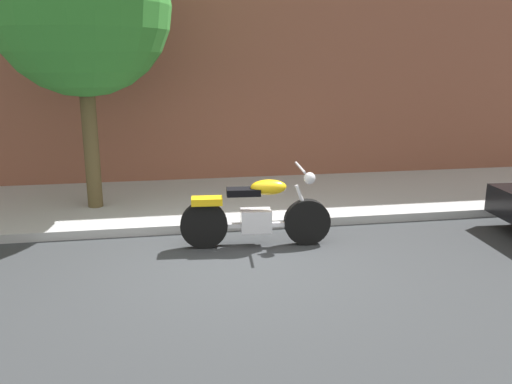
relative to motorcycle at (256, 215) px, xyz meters
The scene contains 5 objects.
ground_plane 0.87m from the motorcycle, 119.18° to the right, with size 60.00×60.00×0.00m, color #303335.
sidewalk 2.39m from the motorcycle, 98.75° to the left, with size 25.68×3.23×0.14m, color #ABABAB.
building_facade 5.31m from the motorcycle, 94.88° to the left, with size 25.68×0.50×7.44m, color brown.
motorcycle is the anchor object (origin of this frame).
street_tree 4.42m from the motorcycle, 140.31° to the left, with size 2.90×2.90×4.94m.
Camera 1 is at (-0.89, -6.56, 2.68)m, focal length 37.08 mm.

